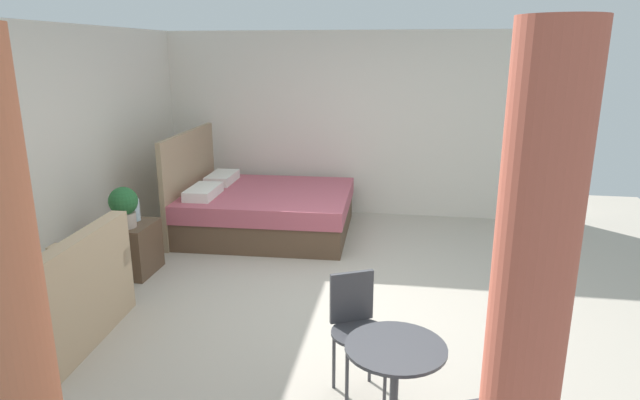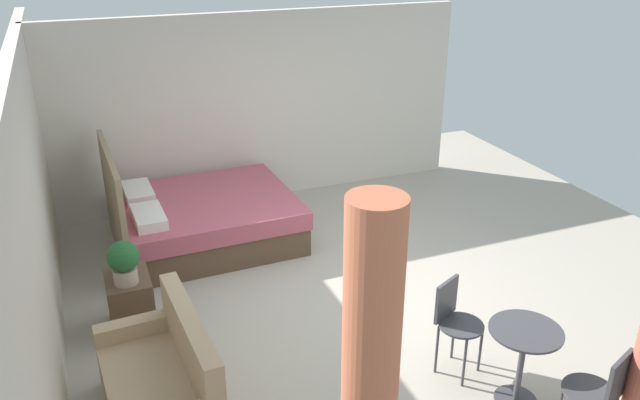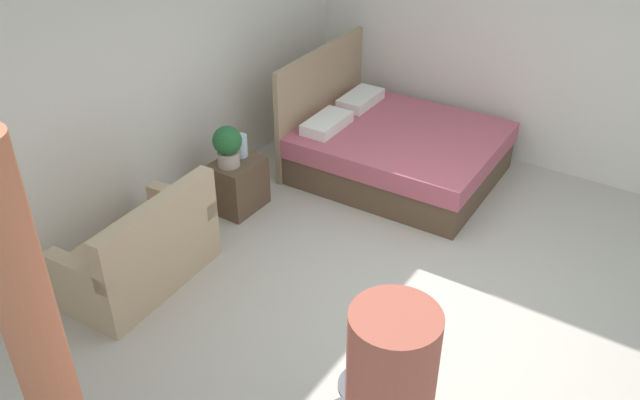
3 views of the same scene
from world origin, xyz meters
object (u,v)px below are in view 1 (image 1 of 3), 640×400
object	(u,v)px
vase	(133,210)
couch	(59,306)
balcony_table	(394,380)
nightstand	(134,249)
bed	(263,209)
cafe_chair_near_window	(356,321)
potted_plant	(124,205)

from	to	relation	value
vase	couch	bearing A→B (deg)	-175.40
vase	balcony_table	bearing A→B (deg)	-130.11
couch	nightstand	bearing A→B (deg)	3.62
balcony_table	nightstand	bearing A→B (deg)	51.02
couch	vase	bearing A→B (deg)	4.60
vase	balcony_table	world-z (taller)	vase
nightstand	balcony_table	world-z (taller)	balcony_table
couch	nightstand	world-z (taller)	couch
bed	balcony_table	size ratio (longest dim) A/B	3.08
bed	cafe_chair_near_window	world-z (taller)	bed
vase	potted_plant	bearing A→B (deg)	-174.34
potted_plant	nightstand	bearing A→B (deg)	-6.87
bed	vase	world-z (taller)	bed
bed	nightstand	distance (m)	1.80
couch	balcony_table	bearing A→B (deg)	-107.27
bed	couch	xyz separation A→B (m)	(-2.91, 0.91, -0.00)
couch	balcony_table	distance (m)	2.81
vase	cafe_chair_near_window	bearing A→B (deg)	-125.43
couch	bed	bearing A→B (deg)	-17.33
nightstand	potted_plant	distance (m)	0.51
bed	balcony_table	xyz separation A→B (m)	(-3.74, -1.77, 0.17)
bed	nightstand	world-z (taller)	bed
nightstand	potted_plant	size ratio (longest dim) A/B	1.29
vase	balcony_table	size ratio (longest dim) A/B	0.33
nightstand	vase	distance (m)	0.41
bed	cafe_chair_near_window	size ratio (longest dim) A/B	2.53
bed	balcony_table	world-z (taller)	bed
couch	cafe_chair_near_window	bearing A→B (deg)	-96.44
bed	potted_plant	distance (m)	1.94
balcony_table	cafe_chair_near_window	xyz separation A→B (m)	(0.56, 0.27, 0.05)
vase	cafe_chair_near_window	distance (m)	3.11
potted_plant	vase	xyz separation A→B (m)	(0.22, 0.02, -0.11)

